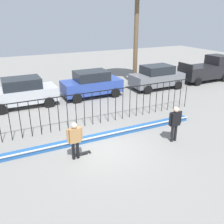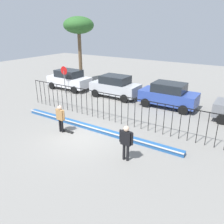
{
  "view_description": "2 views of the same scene",
  "coord_description": "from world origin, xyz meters",
  "px_view_note": "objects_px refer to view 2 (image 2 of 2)",
  "views": [
    {
      "loc": [
        -4.11,
        -8.9,
        5.69
      ],
      "look_at": [
        1.04,
        1.6,
        1.08
      ],
      "focal_mm": 39.79,
      "sensor_mm": 36.0,
      "label": 1
    },
    {
      "loc": [
        7.65,
        -8.76,
        5.98
      ],
      "look_at": [
        0.98,
        1.64,
        1.21
      ],
      "focal_mm": 36.37,
      "sensor_mm": 36.0,
      "label": 2
    }
  ],
  "objects_px": {
    "parked_car_blue": "(168,95)",
    "stop_sign": "(64,76)",
    "camera_operator": "(126,140)",
    "parked_car_white": "(69,79)",
    "skateboard": "(68,131)",
    "parked_car_silver": "(115,86)",
    "skateboarder": "(60,116)",
    "palm_tree_short": "(79,26)"
  },
  "relations": [
    {
      "from": "parked_car_blue",
      "to": "stop_sign",
      "type": "xyz_separation_m",
      "value": [
        -9.32,
        -1.51,
        0.64
      ]
    },
    {
      "from": "camera_operator",
      "to": "parked_car_white",
      "type": "height_order",
      "value": "parked_car_white"
    },
    {
      "from": "skateboarder",
      "to": "camera_operator",
      "type": "xyz_separation_m",
      "value": [
        4.71,
        -0.56,
        0.06
      ]
    },
    {
      "from": "skateboard",
      "to": "parked_car_blue",
      "type": "relative_size",
      "value": 0.19
    },
    {
      "from": "parked_car_blue",
      "to": "stop_sign",
      "type": "bearing_deg",
      "value": -166.98
    },
    {
      "from": "parked_car_blue",
      "to": "palm_tree_short",
      "type": "distance_m",
      "value": 12.04
    },
    {
      "from": "parked_car_white",
      "to": "parked_car_silver",
      "type": "distance_m",
      "value": 5.19
    },
    {
      "from": "skateboard",
      "to": "camera_operator",
      "type": "distance_m",
      "value": 4.56
    },
    {
      "from": "parked_car_white",
      "to": "skateboarder",
      "type": "bearing_deg",
      "value": -50.82
    },
    {
      "from": "parked_car_silver",
      "to": "palm_tree_short",
      "type": "xyz_separation_m",
      "value": [
        -5.92,
        2.47,
        4.84
      ]
    },
    {
      "from": "skateboarder",
      "to": "stop_sign",
      "type": "bearing_deg",
      "value": 135.34
    },
    {
      "from": "skateboard",
      "to": "parked_car_silver",
      "type": "bearing_deg",
      "value": 78.27
    },
    {
      "from": "palm_tree_short",
      "to": "skateboarder",
      "type": "bearing_deg",
      "value": -55.63
    },
    {
      "from": "parked_car_white",
      "to": "parked_car_silver",
      "type": "xyz_separation_m",
      "value": [
        5.19,
        0.2,
        0.0
      ]
    },
    {
      "from": "parked_car_blue",
      "to": "palm_tree_short",
      "type": "height_order",
      "value": "palm_tree_short"
    },
    {
      "from": "parked_car_blue",
      "to": "parked_car_silver",
      "type": "bearing_deg",
      "value": -176.46
    },
    {
      "from": "skateboarder",
      "to": "parked_car_silver",
      "type": "height_order",
      "value": "parked_car_silver"
    },
    {
      "from": "skateboarder",
      "to": "stop_sign",
      "type": "xyz_separation_m",
      "value": [
        -5.52,
        6.15,
        0.62
      ]
    },
    {
      "from": "skateboarder",
      "to": "camera_operator",
      "type": "bearing_deg",
      "value": -3.42
    },
    {
      "from": "parked_car_silver",
      "to": "parked_car_blue",
      "type": "distance_m",
      "value": 4.82
    },
    {
      "from": "parked_car_silver",
      "to": "skateboarder",
      "type": "bearing_deg",
      "value": -81.06
    },
    {
      "from": "parked_car_silver",
      "to": "skateboard",
      "type": "bearing_deg",
      "value": -78.47
    },
    {
      "from": "parked_car_white",
      "to": "palm_tree_short",
      "type": "height_order",
      "value": "palm_tree_short"
    },
    {
      "from": "skateboarder",
      "to": "camera_operator",
      "type": "height_order",
      "value": "camera_operator"
    },
    {
      "from": "camera_operator",
      "to": "parked_car_silver",
      "type": "relative_size",
      "value": 0.41
    },
    {
      "from": "skateboard",
      "to": "parked_car_white",
      "type": "bearing_deg",
      "value": 109.89
    },
    {
      "from": "skateboarder",
      "to": "skateboard",
      "type": "relative_size",
      "value": 2.08
    },
    {
      "from": "skateboard",
      "to": "palm_tree_short",
      "type": "relative_size",
      "value": 0.12
    },
    {
      "from": "parked_car_silver",
      "to": "stop_sign",
      "type": "relative_size",
      "value": 1.72
    },
    {
      "from": "skateboard",
      "to": "stop_sign",
      "type": "bearing_deg",
      "value": 112.46
    },
    {
      "from": "parked_car_white",
      "to": "stop_sign",
      "type": "distance_m",
      "value": 1.63
    },
    {
      "from": "parked_car_blue",
      "to": "palm_tree_short",
      "type": "xyz_separation_m",
      "value": [
        -10.74,
        2.5,
        4.84
      ]
    },
    {
      "from": "parked_car_white",
      "to": "skateboard",
      "type": "bearing_deg",
      "value": -48.72
    },
    {
      "from": "skateboarder",
      "to": "parked_car_white",
      "type": "xyz_separation_m",
      "value": [
        -6.21,
        7.48,
        -0.03
      ]
    },
    {
      "from": "camera_operator",
      "to": "stop_sign",
      "type": "relative_size",
      "value": 0.7
    },
    {
      "from": "skateboarder",
      "to": "camera_operator",
      "type": "distance_m",
      "value": 4.74
    },
    {
      "from": "camera_operator",
      "to": "stop_sign",
      "type": "height_order",
      "value": "stop_sign"
    },
    {
      "from": "palm_tree_short",
      "to": "skateboard",
      "type": "bearing_deg",
      "value": -53.93
    },
    {
      "from": "palm_tree_short",
      "to": "camera_operator",
      "type": "bearing_deg",
      "value": -42.61
    },
    {
      "from": "parked_car_white",
      "to": "stop_sign",
      "type": "bearing_deg",
      "value": -63.16
    },
    {
      "from": "parked_car_white",
      "to": "parked_car_blue",
      "type": "height_order",
      "value": "same"
    },
    {
      "from": "parked_car_blue",
      "to": "stop_sign",
      "type": "height_order",
      "value": "stop_sign"
    }
  ]
}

